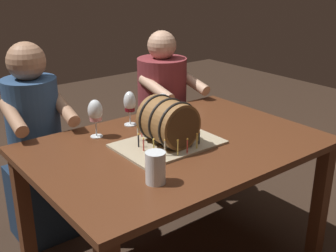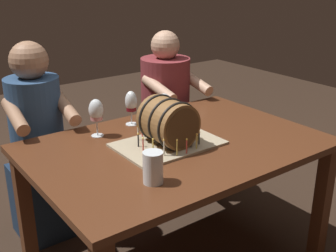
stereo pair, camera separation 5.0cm
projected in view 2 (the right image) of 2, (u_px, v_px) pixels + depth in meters
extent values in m
cube|color=#562D19|center=(177.00, 146.00, 2.14)|extent=(1.44, 0.99, 0.03)
cube|color=#562D19|center=(322.00, 205.00, 2.31)|extent=(0.07, 0.07, 0.70)
cube|color=#562D19|center=(25.00, 214.00, 2.23)|extent=(0.07, 0.07, 0.70)
cube|color=#562D19|center=(214.00, 152.00, 2.96)|extent=(0.07, 0.07, 0.70)
cube|color=tan|center=(168.00, 144.00, 2.11)|extent=(0.51, 0.34, 0.01)
cylinder|color=brown|center=(168.00, 122.00, 2.07)|extent=(0.22, 0.23, 0.22)
cylinder|color=#4F371E|center=(183.00, 129.00, 1.98)|extent=(0.20, 0.00, 0.20)
cylinder|color=#4F371E|center=(154.00, 115.00, 2.15)|extent=(0.20, 0.00, 0.20)
torus|color=black|center=(178.00, 126.00, 2.01)|extent=(0.24, 0.01, 0.24)
torus|color=black|center=(168.00, 122.00, 2.07)|extent=(0.24, 0.01, 0.24)
torus|color=black|center=(159.00, 117.00, 2.12)|extent=(0.24, 0.01, 0.24)
cylinder|color=black|center=(192.00, 131.00, 2.18)|extent=(0.01, 0.01, 0.06)
sphere|color=#F9C64C|center=(192.00, 124.00, 2.17)|extent=(0.01, 0.01, 0.01)
cylinder|color=#EAD666|center=(180.00, 126.00, 2.22)|extent=(0.01, 0.01, 0.07)
sphere|color=#F9C64C|center=(181.00, 119.00, 2.21)|extent=(0.01, 0.01, 0.01)
cylinder|color=#EAD666|center=(173.00, 126.00, 2.23)|extent=(0.01, 0.01, 0.07)
sphere|color=#F9C64C|center=(173.00, 118.00, 2.22)|extent=(0.01, 0.01, 0.01)
cylinder|color=silver|center=(159.00, 127.00, 2.23)|extent=(0.01, 0.01, 0.06)
sphere|color=#F9C64C|center=(159.00, 121.00, 2.22)|extent=(0.01, 0.01, 0.01)
cylinder|color=#D64C47|center=(153.00, 127.00, 2.22)|extent=(0.01, 0.01, 0.06)
sphere|color=#F9C64C|center=(153.00, 121.00, 2.21)|extent=(0.01, 0.01, 0.01)
cylinder|color=#D64C47|center=(142.00, 131.00, 2.17)|extent=(0.01, 0.01, 0.06)
sphere|color=#F9C64C|center=(142.00, 125.00, 2.16)|extent=(0.01, 0.01, 0.01)
cylinder|color=silver|center=(138.00, 134.00, 2.13)|extent=(0.01, 0.01, 0.07)
sphere|color=#F9C64C|center=(138.00, 127.00, 2.11)|extent=(0.01, 0.01, 0.01)
cylinder|color=black|center=(138.00, 141.00, 2.05)|extent=(0.01, 0.01, 0.06)
sphere|color=#F9C64C|center=(138.00, 134.00, 2.03)|extent=(0.01, 0.01, 0.01)
cylinder|color=#D64C47|center=(143.00, 145.00, 2.01)|extent=(0.01, 0.01, 0.06)
sphere|color=#F9C64C|center=(143.00, 138.00, 1.99)|extent=(0.01, 0.01, 0.01)
cylinder|color=#EAD666|center=(153.00, 147.00, 1.97)|extent=(0.01, 0.01, 0.07)
sphere|color=#F9C64C|center=(153.00, 139.00, 1.95)|extent=(0.01, 0.01, 0.01)
cylinder|color=silver|center=(164.00, 148.00, 1.95)|extent=(0.01, 0.01, 0.07)
sphere|color=#F9C64C|center=(164.00, 140.00, 1.93)|extent=(0.01, 0.01, 0.01)
cylinder|color=#EAD666|center=(177.00, 148.00, 1.95)|extent=(0.01, 0.01, 0.07)
sphere|color=#F9C64C|center=(177.00, 140.00, 1.94)|extent=(0.01, 0.01, 0.01)
cylinder|color=#D64C47|center=(187.00, 147.00, 1.97)|extent=(0.01, 0.01, 0.06)
sphere|color=#F9C64C|center=(187.00, 139.00, 1.96)|extent=(0.01, 0.01, 0.01)
cylinder|color=#EAD666|center=(197.00, 142.00, 2.02)|extent=(0.01, 0.01, 0.07)
sphere|color=#F9C64C|center=(197.00, 134.00, 2.01)|extent=(0.01, 0.01, 0.01)
cylinder|color=black|center=(199.00, 139.00, 2.08)|extent=(0.01, 0.01, 0.06)
sphere|color=#F9C64C|center=(199.00, 132.00, 2.06)|extent=(0.01, 0.01, 0.01)
cylinder|color=#EAD666|center=(198.00, 136.00, 2.11)|extent=(0.01, 0.01, 0.06)
sphere|color=#F9C64C|center=(198.00, 129.00, 2.10)|extent=(0.01, 0.01, 0.01)
cylinder|color=white|center=(98.00, 136.00, 2.22)|extent=(0.06, 0.06, 0.00)
cylinder|color=white|center=(97.00, 128.00, 2.20)|extent=(0.01, 0.01, 0.08)
ellipsoid|color=white|center=(96.00, 110.00, 2.17)|extent=(0.08, 0.08, 0.11)
cylinder|color=pink|center=(96.00, 116.00, 2.18)|extent=(0.06, 0.06, 0.04)
cylinder|color=white|center=(132.00, 124.00, 2.38)|extent=(0.07, 0.07, 0.00)
cylinder|color=white|center=(132.00, 118.00, 2.37)|extent=(0.01, 0.01, 0.07)
ellipsoid|color=white|center=(131.00, 101.00, 2.33)|extent=(0.07, 0.07, 0.12)
cylinder|color=maroon|center=(131.00, 106.00, 2.34)|extent=(0.05, 0.05, 0.05)
cylinder|color=white|center=(164.00, 123.00, 2.40)|extent=(0.06, 0.06, 0.00)
cylinder|color=white|center=(164.00, 117.00, 2.39)|extent=(0.01, 0.01, 0.07)
ellipsoid|color=white|center=(164.00, 102.00, 2.36)|extent=(0.08, 0.08, 0.10)
cylinder|color=#C6842D|center=(164.00, 108.00, 2.37)|extent=(0.07, 0.07, 0.03)
cylinder|color=white|center=(153.00, 167.00, 1.72)|extent=(0.08, 0.08, 0.14)
cylinder|color=#C6842D|center=(153.00, 171.00, 1.72)|extent=(0.08, 0.08, 0.10)
cylinder|color=white|center=(153.00, 158.00, 1.70)|extent=(0.08, 0.08, 0.01)
cube|color=#1B2D46|center=(45.00, 200.00, 2.60)|extent=(0.34, 0.32, 0.45)
cylinder|color=#2D4C75|center=(36.00, 124.00, 2.43)|extent=(0.32, 0.32, 0.54)
sphere|color=#A87A5B|center=(29.00, 61.00, 2.30)|extent=(0.21, 0.21, 0.21)
cylinder|color=#A87A5B|center=(66.00, 107.00, 2.35)|extent=(0.09, 0.31, 0.14)
cylinder|color=#A87A5B|center=(15.00, 116.00, 2.21)|extent=(0.09, 0.31, 0.14)
cube|color=#4C1B1E|center=(166.00, 161.00, 3.11)|extent=(0.34, 0.32, 0.45)
cylinder|color=maroon|center=(165.00, 97.00, 2.93)|extent=(0.33, 0.33, 0.54)
sphere|color=tan|center=(165.00, 45.00, 2.81)|extent=(0.19, 0.19, 0.19)
cylinder|color=tan|center=(195.00, 82.00, 2.88)|extent=(0.07, 0.31, 0.14)
cylinder|color=tan|center=(159.00, 89.00, 2.71)|extent=(0.07, 0.31, 0.14)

